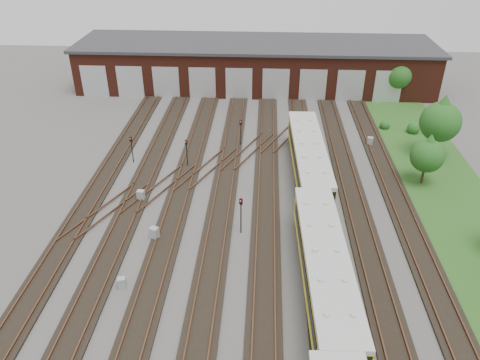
{
  "coord_description": "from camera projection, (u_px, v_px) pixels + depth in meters",
  "views": [
    {
      "loc": [
        1.67,
        -27.22,
        23.48
      ],
      "look_at": [
        -0.4,
        8.81,
        2.0
      ],
      "focal_mm": 35.0,
      "sensor_mm": 36.0,
      "label": 1
    }
  ],
  "objects": [
    {
      "name": "ground",
      "position": [
        239.0,
        262.0,
        35.44
      ],
      "size": [
        120.0,
        120.0,
        0.0
      ],
      "primitive_type": "plane",
      "color": "#474442",
      "rests_on": "ground"
    },
    {
      "name": "relay_cabinet_1",
      "position": [
        141.0,
        196.0,
        42.51
      ],
      "size": [
        0.68,
        0.59,
        1.04
      ],
      "primitive_type": "cube",
      "rotation": [
        0.0,
        0.0,
        -0.12
      ],
      "color": "#959799",
      "rests_on": "ground"
    },
    {
      "name": "signal_mast_0",
      "position": [
        132.0,
        146.0,
        48.1
      ],
      "size": [
        0.25,
        0.24,
        2.91
      ],
      "rotation": [
        0.0,
        0.0,
        -0.1
      ],
      "color": "black",
      "rests_on": "ground"
    },
    {
      "name": "tree_2",
      "position": [
        441.0,
        117.0,
        48.04
      ],
      "size": [
        4.18,
        4.18,
        6.92
      ],
      "color": "#342317",
      "rests_on": "ground"
    },
    {
      "name": "relay_cabinet_0",
      "position": [
        154.0,
        233.0,
        37.6
      ],
      "size": [
        0.81,
        0.75,
        1.1
      ],
      "primitive_type": "cube",
      "rotation": [
        0.0,
        0.0,
        -0.37
      ],
      "color": "#959799",
      "rests_on": "ground"
    },
    {
      "name": "maintenance_shed",
      "position": [
        255.0,
        64.0,
        68.1
      ],
      "size": [
        51.0,
        12.5,
        6.35
      ],
      "color": "#501E14",
      "rests_on": "ground"
    },
    {
      "name": "signal_mast_1",
      "position": [
        187.0,
        150.0,
        47.22
      ],
      "size": [
        0.26,
        0.25,
        3.03
      ],
      "rotation": [
        0.0,
        0.0,
        -0.3
      ],
      "color": "black",
      "rests_on": "ground"
    },
    {
      "name": "relay_cabinet_2",
      "position": [
        122.0,
        283.0,
        32.84
      ],
      "size": [
        0.63,
        0.56,
        0.9
      ],
      "primitive_type": "cube",
      "rotation": [
        0.0,
        0.0,
        0.23
      ],
      "color": "#959799",
      "rests_on": "ground"
    },
    {
      "name": "tree_1",
      "position": [
        428.0,
        152.0,
        43.68
      ],
      "size": [
        3.17,
        3.17,
        5.25
      ],
      "color": "#342317",
      "rests_on": "ground"
    },
    {
      "name": "grass_verge",
      "position": [
        451.0,
        198.0,
        43.07
      ],
      "size": [
        8.0,
        55.0,
        0.05
      ],
      "primitive_type": "cube",
      "color": "#254416",
      "rests_on": "ground"
    },
    {
      "name": "relay_cabinet_4",
      "position": [
        370.0,
        141.0,
        52.16
      ],
      "size": [
        0.69,
        0.6,
        1.01
      ],
      "primitive_type": "cube",
      "rotation": [
        0.0,
        0.0,
        -0.18
      ],
      "color": "#959799",
      "rests_on": "ground"
    },
    {
      "name": "signal_mast_2",
      "position": [
        241.0,
        130.0,
        51.3
      ],
      "size": [
        0.27,
        0.26,
        3.11
      ],
      "rotation": [
        0.0,
        0.0,
        -0.11
      ],
      "color": "black",
      "rests_on": "ground"
    },
    {
      "name": "bush_1",
      "position": [
        385.0,
        124.0,
        56.09
      ],
      "size": [
        1.17,
        1.17,
        1.17
      ],
      "primitive_type": "sphere",
      "color": "#1A4513",
      "rests_on": "ground"
    },
    {
      "name": "track_network",
      "position": [
        237.0,
        256.0,
        35.9
      ],
      "size": [
        30.4,
        70.0,
        0.33
      ],
      "color": "black",
      "rests_on": "ground"
    },
    {
      "name": "signal_mast_3",
      "position": [
        241.0,
        211.0,
        37.53
      ],
      "size": [
        0.29,
        0.27,
        3.32
      ],
      "rotation": [
        0.0,
        0.0,
        -0.31
      ],
      "color": "black",
      "rests_on": "ground"
    },
    {
      "name": "relay_cabinet_3",
      "position": [
        308.0,
        151.0,
        50.08
      ],
      "size": [
        0.81,
        0.74,
        1.11
      ],
      "primitive_type": "cube",
      "rotation": [
        0.0,
        0.0,
        -0.33
      ],
      "color": "#959799",
      "rests_on": "ground"
    },
    {
      "name": "metro_train",
      "position": [
        324.0,
        270.0,
        31.71
      ],
      "size": [
        3.43,
        48.09,
        3.31
      ],
      "rotation": [
        0.0,
        0.0,
        0.03
      ],
      "color": "black",
      "rests_on": "ground"
    },
    {
      "name": "bush_2",
      "position": [
        414.0,
        127.0,
        54.95
      ],
      "size": [
        1.47,
        1.47,
        1.47
      ],
      "primitive_type": "sphere",
      "color": "#1A4513",
      "rests_on": "ground"
    },
    {
      "name": "tree_0",
      "position": [
        399.0,
        72.0,
        62.5
      ],
      "size": [
        3.7,
        3.7,
        6.13
      ],
      "color": "#342317",
      "rests_on": "ground"
    }
  ]
}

